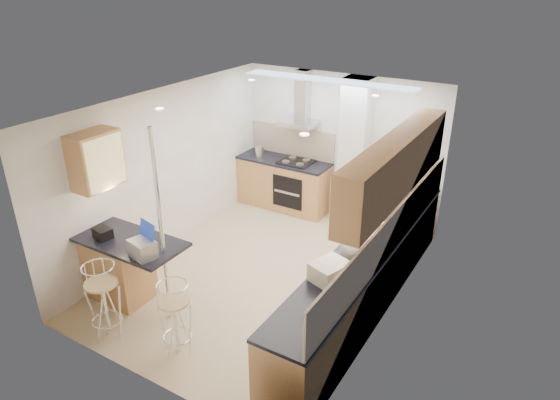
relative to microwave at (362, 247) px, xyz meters
The scene contains 16 objects.
ground 1.88m from the microwave, 169.28° to the left, with size 4.80×4.80×0.00m, color beige.
room_shell 1.46m from the microwave, 151.11° to the left, with size 3.64×4.84×2.51m.
right_counter 0.67m from the microwave, 95.69° to the left, with size 0.63×4.40×0.92m.
back_counter 3.50m from the microwave, 136.05° to the left, with size 1.70×0.63×0.92m.
peninsula 2.96m from the microwave, 156.38° to the right, with size 1.47×0.72×0.94m.
microwave is the anchor object (origin of this frame).
laptop 2.58m from the microwave, 148.43° to the right, with size 0.31×0.23×0.21m, color #A6AAAF.
bag 3.24m from the microwave, 156.78° to the right, with size 0.23×0.17×0.13m, color black.
bar_stool_near 3.10m from the microwave, 143.59° to the right, with size 0.40×0.40×0.99m, color tan, non-canonical shape.
bar_stool_end 2.30m from the microwave, 134.08° to the right, with size 0.38×0.38×0.92m, color tan, non-canonical shape.
jar_a 0.58m from the microwave, 86.85° to the left, with size 0.12×0.12×0.20m, color beige.
jar_b 1.13m from the microwave, 81.66° to the left, with size 0.11×0.11×0.14m, color beige.
jar_c 0.07m from the microwave, 30.05° to the right, with size 0.14×0.14×0.18m, color #BFBC98.
jar_d 0.17m from the microwave, ahead, with size 0.10×0.10×0.13m, color silver.
bread_bin 0.63m from the microwave, 100.99° to the right, with size 0.32×0.40×0.21m, color beige.
kettle 3.69m from the microwave, 142.20° to the left, with size 0.16×0.16×0.21m, color silver.
Camera 1 is at (3.32, -5.15, 4.03)m, focal length 32.00 mm.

